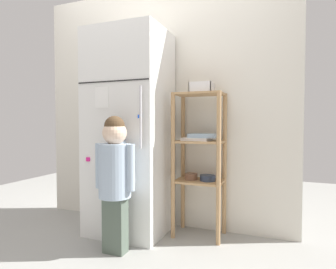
{
  "coord_description": "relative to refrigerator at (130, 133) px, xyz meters",
  "views": [
    {
      "loc": [
        1.11,
        -2.24,
        0.98
      ],
      "look_at": [
        0.21,
        0.02,
        0.88
      ],
      "focal_mm": 30.58,
      "sensor_mm": 36.0,
      "label": 1
    }
  ],
  "objects": [
    {
      "name": "child_standing",
      "position": [
        0.11,
        -0.42,
        -0.27
      ],
      "size": [
        0.33,
        0.25,
        1.04
      ],
      "color": "#4E5C4F",
      "rests_on": "ground"
    },
    {
      "name": "fruit_bin",
      "position": [
        0.63,
        0.12,
        0.38
      ],
      "size": [
        0.19,
        0.14,
        0.09
      ],
      "color": "white",
      "rests_on": "pantry_shelf_unit"
    },
    {
      "name": "refrigerator",
      "position": [
        0.0,
        0.0,
        0.0
      ],
      "size": [
        0.67,
        0.6,
        1.79
      ],
      "color": "white",
      "rests_on": "ground"
    },
    {
      "name": "kitchen_wall_back",
      "position": [
        0.16,
        0.31,
        0.25
      ],
      "size": [
        2.56,
        0.03,
        2.29
      ],
      "primitive_type": "cube",
      "color": "silver",
      "rests_on": "ground"
    },
    {
      "name": "ground_plane",
      "position": [
        0.16,
        -0.02,
        -0.9
      ],
      "size": [
        6.0,
        6.0,
        0.0
      ],
      "primitive_type": "plane",
      "color": "#999993"
    },
    {
      "name": "pantry_shelf_unit",
      "position": [
        0.61,
        0.13,
        -0.17
      ],
      "size": [
        0.43,
        0.3,
        1.24
      ],
      "color": "tan",
      "rests_on": "ground"
    }
  ]
}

